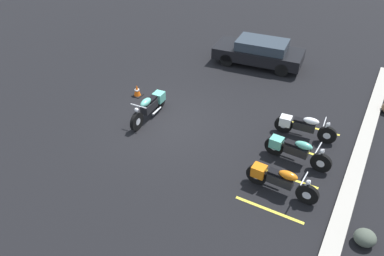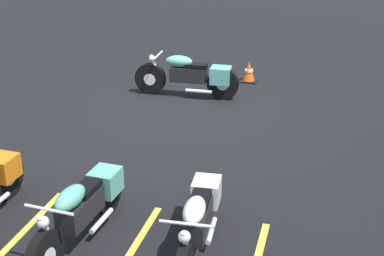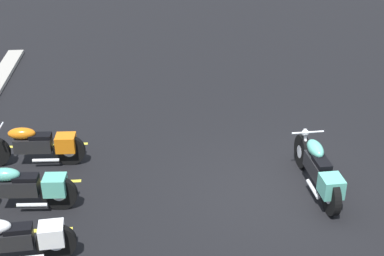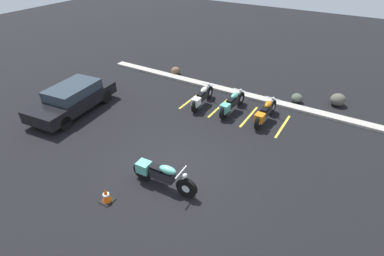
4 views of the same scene
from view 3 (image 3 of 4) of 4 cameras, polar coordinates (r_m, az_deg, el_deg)
name	(u,v)px [view 3 (image 3 of 4)]	position (r m, az deg, el deg)	size (l,w,h in m)	color
ground	(276,193)	(10.95, 8.93, -6.86)	(60.00, 60.00, 0.00)	black
motorcycle_teal_featured	(318,170)	(10.90, 13.34, -4.33)	(2.43, 0.68, 0.96)	black
parked_bike_0	(13,240)	(9.37, -18.55, -11.26)	(0.63, 2.25, 0.88)	black
parked_bike_1	(21,188)	(10.61, -17.74, -6.09)	(0.65, 2.31, 0.91)	black
parked_bike_2	(36,145)	(11.98, -16.26, -1.79)	(0.65, 2.30, 0.90)	black
stall_line_1	(14,232)	(10.34, -18.48, -10.46)	(0.10, 2.10, 0.00)	gold
stall_line_2	(30,183)	(11.61, -16.91, -5.65)	(0.10, 2.10, 0.00)	gold
stall_line_3	(42,145)	(12.96, -15.68, -1.80)	(0.10, 2.10, 0.00)	gold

